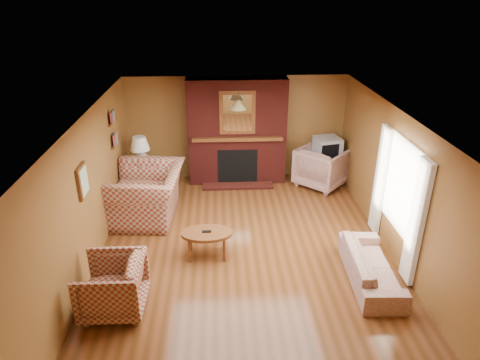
{
  "coord_description": "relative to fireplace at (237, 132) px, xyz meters",
  "views": [
    {
      "loc": [
        -0.43,
        -6.21,
        4.24
      ],
      "look_at": [
        -0.06,
        0.6,
        1.1
      ],
      "focal_mm": 32.0,
      "sensor_mm": 36.0,
      "label": 1
    }
  ],
  "objects": [
    {
      "name": "floor",
      "position": [
        0.0,
        -2.98,
        -1.18
      ],
      "size": [
        6.5,
        6.5,
        0.0
      ],
      "primitive_type": "plane",
      "color": "#4E2B10",
      "rests_on": "ground"
    },
    {
      "name": "ceiling",
      "position": [
        0.0,
        -2.98,
        1.22
      ],
      "size": [
        6.5,
        6.5,
        0.0
      ],
      "primitive_type": "plane",
      "rotation": [
        3.14,
        0.0,
        0.0
      ],
      "color": "silver",
      "rests_on": "wall_back"
    },
    {
      "name": "wall_back",
      "position": [
        0.0,
        0.27,
        0.02
      ],
      "size": [
        6.5,
        0.0,
        6.5
      ],
      "primitive_type": "plane",
      "rotation": [
        1.57,
        0.0,
        0.0
      ],
      "color": "olive",
      "rests_on": "floor"
    },
    {
      "name": "wall_front",
      "position": [
        0.0,
        -6.23,
        0.02
      ],
      "size": [
        6.5,
        0.0,
        6.5
      ],
      "primitive_type": "plane",
      "rotation": [
        -1.57,
        0.0,
        0.0
      ],
      "color": "olive",
      "rests_on": "floor"
    },
    {
      "name": "wall_left",
      "position": [
        -2.5,
        -2.98,
        0.02
      ],
      "size": [
        0.0,
        6.5,
        6.5
      ],
      "primitive_type": "plane",
      "rotation": [
        1.57,
        0.0,
        1.57
      ],
      "color": "olive",
      "rests_on": "floor"
    },
    {
      "name": "wall_right",
      "position": [
        2.5,
        -2.98,
        0.02
      ],
      "size": [
        0.0,
        6.5,
        6.5
      ],
      "primitive_type": "plane",
      "rotation": [
        1.57,
        0.0,
        -1.57
      ],
      "color": "olive",
      "rests_on": "floor"
    },
    {
      "name": "fireplace",
      "position": [
        0.0,
        0.0,
        0.0
      ],
      "size": [
        2.2,
        0.82,
        2.4
      ],
      "color": "#4F1511",
      "rests_on": "floor"
    },
    {
      "name": "window_right",
      "position": [
        2.45,
        -3.18,
        -0.06
      ],
      "size": [
        0.1,
        1.85,
        2.0
      ],
      "color": "beige",
      "rests_on": "wall_right"
    },
    {
      "name": "bookshelf",
      "position": [
        -2.44,
        -1.08,
        0.48
      ],
      "size": [
        0.09,
        0.55,
        0.71
      ],
      "color": "brown",
      "rests_on": "wall_left"
    },
    {
      "name": "botanical_print",
      "position": [
        -2.47,
        -3.28,
        0.37
      ],
      "size": [
        0.05,
        0.4,
        0.5
      ],
      "color": "brown",
      "rests_on": "wall_left"
    },
    {
      "name": "pendant_light",
      "position": [
        0.0,
        -0.68,
        0.82
      ],
      "size": [
        0.36,
        0.36,
        0.48
      ],
      "color": "black",
      "rests_on": "ceiling"
    },
    {
      "name": "plaid_loveseat",
      "position": [
        -1.85,
        -1.65,
        -0.68
      ],
      "size": [
        1.47,
        1.65,
        1.01
      ],
      "primitive_type": "imported",
      "rotation": [
        0.0,
        0.0,
        -1.65
      ],
      "color": "maroon",
      "rests_on": "floor"
    },
    {
      "name": "plaid_armchair",
      "position": [
        -1.95,
        -4.32,
        -0.78
      ],
      "size": [
        0.9,
        0.87,
        0.81
      ],
      "primitive_type": "imported",
      "rotation": [
        0.0,
        0.0,
        -1.59
      ],
      "color": "maroon",
      "rests_on": "floor"
    },
    {
      "name": "floral_sofa",
      "position": [
        1.9,
        -3.85,
        -0.93
      ],
      "size": [
        0.75,
        1.73,
        0.5
      ],
      "primitive_type": "imported",
      "rotation": [
        0.0,
        0.0,
        1.52
      ],
      "color": "#C3B697",
      "rests_on": "floor"
    },
    {
      "name": "floral_armchair",
      "position": [
        1.91,
        -0.39,
        -0.73
      ],
      "size": [
        1.39,
        1.39,
        0.91
      ],
      "primitive_type": "imported",
      "rotation": [
        0.0,
        0.0,
        2.39
      ],
      "color": "#C3B697",
      "rests_on": "floor"
    },
    {
      "name": "coffee_table",
      "position": [
        -0.65,
        -3.07,
        -0.77
      ],
      "size": [
        0.86,
        0.54,
        0.49
      ],
      "color": "brown",
      "rests_on": "floor"
    },
    {
      "name": "side_table",
      "position": [
        -2.1,
        -0.53,
        -0.88
      ],
      "size": [
        0.47,
        0.47,
        0.61
      ],
      "primitive_type": "cube",
      "rotation": [
        0.0,
        0.0,
        -0.02
      ],
      "color": "brown",
      "rests_on": "floor"
    },
    {
      "name": "table_lamp",
      "position": [
        -2.1,
        -0.53,
        -0.19
      ],
      "size": [
        0.42,
        0.42,
        0.69
      ],
      "color": "silver",
      "rests_on": "side_table"
    },
    {
      "name": "tv_stand",
      "position": [
        2.05,
        -0.18,
        -0.89
      ],
      "size": [
        0.54,
        0.49,
        0.59
      ],
      "primitive_type": "cube",
      "rotation": [
        0.0,
        0.0,
        -0.0
      ],
      "color": "black",
      "rests_on": "floor"
    },
    {
      "name": "crt_tv",
      "position": [
        2.05,
        -0.19,
        -0.35
      ],
      "size": [
        0.63,
        0.62,
        0.49
      ],
      "color": "#AFB2B8",
      "rests_on": "tv_stand"
    }
  ]
}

